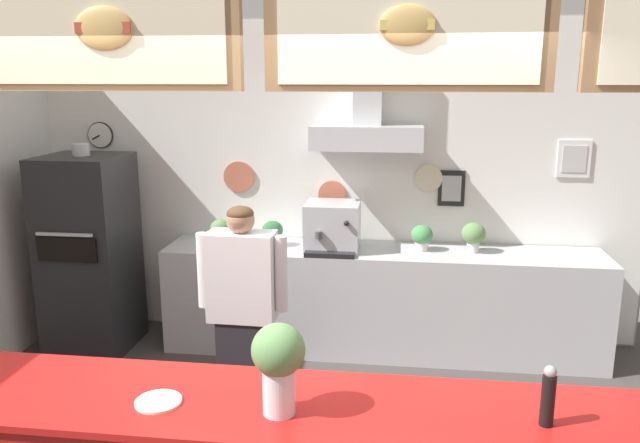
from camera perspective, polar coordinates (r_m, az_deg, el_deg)
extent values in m
cube|color=gray|center=(5.63, 1.31, 3.65)|extent=(5.40, 0.12, 2.83)
cube|color=white|center=(5.57, 1.24, 3.54)|extent=(5.36, 0.01, 2.79)
cylinder|color=black|center=(6.12, -19.36, 7.44)|extent=(0.24, 0.02, 0.24)
cylinder|color=white|center=(6.11, -19.41, 7.43)|extent=(0.22, 0.01, 0.22)
cube|color=black|center=(6.12, -19.74, 7.22)|extent=(0.08, 0.01, 0.05)
cylinder|color=#C1664C|center=(5.70, -7.40, 4.06)|extent=(0.28, 0.02, 0.28)
cylinder|color=#C1664C|center=(5.57, 1.11, 2.48)|extent=(0.25, 0.02, 0.25)
cylinder|color=beige|center=(5.52, 9.86, 3.91)|extent=(0.24, 0.02, 0.24)
cube|color=white|center=(5.68, 22.14, 5.31)|extent=(0.27, 0.02, 0.31)
cube|color=silver|center=(5.67, 22.16, 5.30)|extent=(0.19, 0.01, 0.23)
cube|color=black|center=(5.55, 11.89, 2.98)|extent=(0.23, 0.02, 0.31)
cube|color=#AFAFAF|center=(5.54, 11.89, 2.96)|extent=(0.16, 0.01, 0.22)
cube|color=silver|center=(5.29, 4.27, 7.65)|extent=(0.93, 0.41, 0.20)
cube|color=silver|center=(5.35, 4.42, 13.29)|extent=(0.24, 0.24, 0.84)
cube|color=#9E754C|center=(2.76, -18.72, 16.06)|extent=(1.10, 0.05, 0.47)
cube|color=beige|center=(2.74, -18.98, 16.07)|extent=(0.99, 0.01, 0.41)
ellipsoid|color=#DBAD60|center=(2.73, -19.12, 16.32)|extent=(0.24, 0.04, 0.17)
cube|color=#B74233|center=(2.72, -19.19, 16.33)|extent=(0.23, 0.01, 0.04)
cube|color=olive|center=(2.50, 7.94, 16.98)|extent=(1.10, 0.05, 0.47)
cube|color=#F2E5C6|center=(2.47, 7.95, 17.03)|extent=(0.99, 0.01, 0.41)
ellipsoid|color=#DBAD60|center=(2.46, 7.96, 17.32)|extent=(0.21, 0.04, 0.15)
cube|color=#E5C666|center=(2.45, 7.96, 17.33)|extent=(0.20, 0.01, 0.04)
cube|color=red|center=(2.67, -6.52, -16.19)|extent=(4.08, 0.61, 0.03)
cube|color=#B7BABF|center=(5.47, 5.56, -7.17)|extent=(3.71, 0.63, 0.91)
cube|color=#929499|center=(5.57, 5.49, -9.97)|extent=(3.52, 0.58, 0.02)
cube|color=#232326|center=(5.76, -20.24, -2.76)|extent=(0.67, 0.69, 1.70)
cube|color=black|center=(5.42, -22.08, -2.39)|extent=(0.51, 0.02, 0.20)
cube|color=silver|center=(5.37, -22.29, -1.10)|extent=(0.47, 0.02, 0.02)
cylinder|color=silver|center=(5.59, -20.97, 6.13)|extent=(0.14, 0.14, 0.10)
cube|color=#232328|center=(4.27, -6.84, -13.89)|extent=(0.33, 0.21, 0.82)
cube|color=white|center=(4.01, -7.11, -4.98)|extent=(0.43, 0.23, 0.57)
cylinder|color=white|center=(3.94, -3.56, -4.79)|extent=(0.08, 0.08, 0.49)
cylinder|color=white|center=(4.07, -10.57, -4.38)|extent=(0.08, 0.08, 0.49)
sphere|color=#997056|center=(3.91, -7.27, 0.14)|extent=(0.18, 0.18, 0.18)
ellipsoid|color=#4C331E|center=(3.90, -7.28, 0.71)|extent=(0.17, 0.17, 0.10)
cube|color=#B7BABF|center=(5.28, 1.16, -0.42)|extent=(0.45, 0.41, 0.40)
cylinder|color=#4C4C51|center=(5.07, -0.14, -1.23)|extent=(0.06, 0.06, 0.06)
cube|color=black|center=(5.09, 0.85, -3.04)|extent=(0.41, 0.10, 0.04)
sphere|color=black|center=(5.03, 2.42, -0.17)|extent=(0.04, 0.04, 0.04)
cylinder|color=beige|center=(5.35, 9.23, -2.24)|extent=(0.11, 0.11, 0.07)
ellipsoid|color=#47894C|center=(5.32, 9.27, -1.19)|extent=(0.18, 0.18, 0.16)
cylinder|color=beige|center=(5.38, 13.75, -2.25)|extent=(0.10, 0.10, 0.09)
ellipsoid|color=#5B844C|center=(5.35, 13.82, -1.05)|extent=(0.20, 0.20, 0.18)
cylinder|color=#4C4C51|center=(5.44, -4.33, -1.84)|extent=(0.13, 0.13, 0.08)
ellipsoid|color=#2D6638|center=(5.41, -4.35, -0.80)|extent=(0.18, 0.18, 0.16)
cylinder|color=#9E563D|center=(5.51, -9.00, -1.73)|extent=(0.14, 0.14, 0.08)
ellipsoid|color=#5B844C|center=(5.48, -9.04, -0.66)|extent=(0.18, 0.18, 0.17)
cylinder|color=black|center=(2.58, 20.04, -15.09)|extent=(0.05, 0.05, 0.20)
sphere|color=gray|center=(2.53, 20.25, -12.71)|extent=(0.05, 0.05, 0.05)
cylinder|color=silver|center=(2.52, -3.77, -15.09)|extent=(0.13, 0.13, 0.19)
cylinder|color=gray|center=(2.55, -3.75, -16.30)|extent=(0.12, 0.12, 0.06)
ellipsoid|color=#5B844C|center=(2.45, -3.83, -11.60)|extent=(0.21, 0.21, 0.21)
cylinder|color=white|center=(2.71, -14.51, -15.60)|extent=(0.19, 0.19, 0.01)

